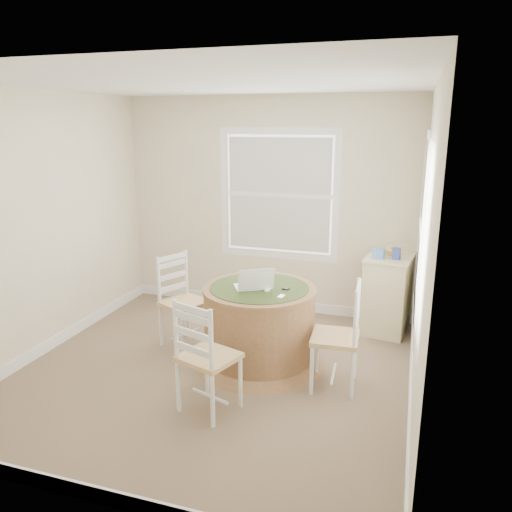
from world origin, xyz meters
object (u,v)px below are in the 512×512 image
(chair_right, at_px, (335,337))
(laptop, at_px, (254,285))
(chair_left, at_px, (184,302))
(chair_near, at_px, (209,356))
(round_table, at_px, (259,322))
(corner_chest, at_px, (387,294))

(chair_right, bearing_deg, laptop, -107.50)
(chair_left, height_order, laptop, laptop)
(chair_left, distance_m, chair_right, 1.68)
(chair_left, bearing_deg, chair_near, -121.20)
(chair_left, xyz_separation_m, chair_near, (0.73, -1.07, 0.00))
(chair_right, height_order, laptop, laptop)
(chair_near, bearing_deg, laptop, -77.62)
(chair_right, bearing_deg, round_table, -111.26)
(corner_chest, bearing_deg, chair_left, -144.83)
(chair_near, bearing_deg, round_table, -79.86)
(chair_near, distance_m, corner_chest, 2.47)
(round_table, distance_m, laptop, 0.39)
(chair_left, height_order, corner_chest, chair_left)
(chair_right, bearing_deg, chair_left, -106.96)
(chair_left, relative_size, laptop, 2.15)
(chair_left, height_order, chair_right, same)
(chair_right, xyz_separation_m, laptop, (-0.81, 0.20, 0.33))
(chair_left, relative_size, corner_chest, 1.10)
(chair_left, xyz_separation_m, corner_chest, (1.99, 1.05, -0.04))
(chair_near, distance_m, chair_right, 1.13)
(round_table, xyz_separation_m, chair_near, (-0.14, -0.93, 0.05))
(round_table, xyz_separation_m, chair_right, (0.77, -0.25, 0.05))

